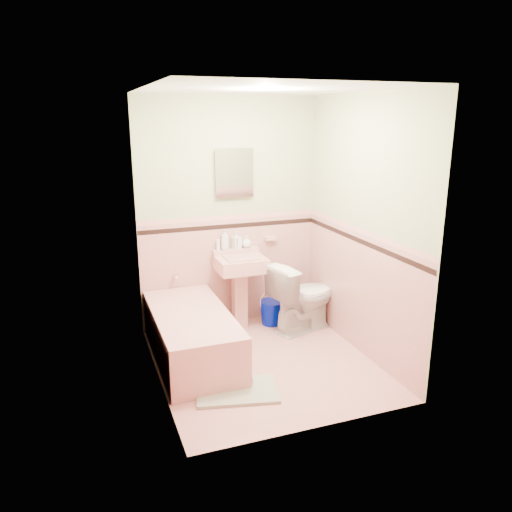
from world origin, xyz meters
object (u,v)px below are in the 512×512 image
object	(u,v)px
sink	(241,293)
shoe	(245,380)
soap_bottle_left	(225,239)
bathtub	(192,337)
medicine_cabinet	(234,173)
soap_bottle_right	(246,242)
soap_bottle_mid	(236,240)
bucket	(272,312)
toilet	(303,296)

from	to	relation	value
sink	shoe	xyz separation A→B (m)	(-0.37, -1.19, -0.35)
soap_bottle_left	shoe	world-z (taller)	soap_bottle_left
bathtub	medicine_cabinet	bearing A→B (deg)	47.42
sink	soap_bottle_right	xyz separation A→B (m)	(0.12, 0.18, 0.53)
soap_bottle_mid	bathtub	bearing A→B (deg)	-134.17
medicine_cabinet	soap_bottle_left	size ratio (longest dim) A/B	2.10
bathtub	soap_bottle_mid	world-z (taller)	soap_bottle_mid
medicine_cabinet	soap_bottle_right	world-z (taller)	medicine_cabinet
soap_bottle_mid	bucket	distance (m)	0.92
soap_bottle_right	medicine_cabinet	bearing A→B (deg)	166.43
soap_bottle_left	shoe	bearing A→B (deg)	-100.03
toilet	shoe	xyz separation A→B (m)	(-0.99, -0.93, -0.33)
bucket	shoe	world-z (taller)	bucket
bathtub	soap_bottle_mid	distance (m)	1.24
bathtub	shoe	xyz separation A→B (m)	(0.31, -0.66, -0.17)
soap_bottle_mid	soap_bottle_right	distance (m)	0.12
bathtub	shoe	size ratio (longest dim) A/B	11.05
bathtub	soap_bottle_mid	size ratio (longest dim) A/B	7.73
bathtub	soap_bottle_left	world-z (taller)	soap_bottle_left
soap_bottle_mid	soap_bottle_right	world-z (taller)	soap_bottle_mid
sink	soap_bottle_mid	distance (m)	0.59
soap_bottle_mid	soap_bottle_right	bearing A→B (deg)	0.00
bathtub	toilet	world-z (taller)	toilet
medicine_cabinet	soap_bottle_left	xyz separation A→B (m)	(-0.12, -0.03, -0.71)
soap_bottle_right	toilet	xyz separation A→B (m)	(0.50, -0.44, -0.56)
bathtub	bucket	xyz separation A→B (m)	(1.04, 0.52, -0.09)
soap_bottle_right	bathtub	bearing A→B (deg)	-138.56
soap_bottle_mid	bucket	bearing A→B (deg)	-28.22
toilet	shoe	world-z (taller)	toilet
sink	soap_bottle_left	distance (m)	0.62
medicine_cabinet	soap_bottle_left	world-z (taller)	medicine_cabinet
soap_bottle_right	bucket	xyz separation A→B (m)	(0.23, -0.19, -0.81)
sink	soap_bottle_mid	bearing A→B (deg)	86.94
soap_bottle_right	bucket	bearing A→B (deg)	-38.62
sink	soap_bottle_left	world-z (taller)	soap_bottle_left
shoe	medicine_cabinet	bearing A→B (deg)	89.06
soap_bottle_left	soap_bottle_mid	distance (m)	0.14
bathtub	shoe	distance (m)	0.75
bucket	soap_bottle_left	bearing A→B (deg)	158.81
medicine_cabinet	soap_bottle_mid	world-z (taller)	medicine_cabinet
medicine_cabinet	shoe	distance (m)	2.19
soap_bottle_left	bathtub	bearing A→B (deg)	-128.03
sink	bucket	world-z (taller)	sink
soap_bottle_left	toilet	world-z (taller)	soap_bottle_left
soap_bottle_mid	shoe	distance (m)	1.69
sink	soap_bottle_left	size ratio (longest dim) A/B	3.59
bathtub	medicine_cabinet	world-z (taller)	medicine_cabinet
sink	soap_bottle_right	size ratio (longest dim) A/B	5.90
soap_bottle_mid	bucket	world-z (taller)	soap_bottle_mid
bathtub	sink	world-z (taller)	sink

